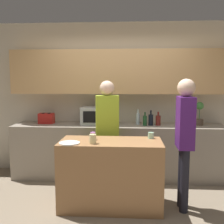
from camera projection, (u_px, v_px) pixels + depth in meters
name	position (u px, v px, depth m)	size (l,w,h in m)	color
ground_plane	(114.00, 218.00, 3.22)	(14.00, 14.00, 0.00)	#7F705B
back_wall	(119.00, 88.00, 4.68)	(6.40, 0.40, 2.70)	beige
back_counter	(118.00, 151.00, 4.54)	(3.60, 0.62, 0.92)	gray
kitchen_island	(111.00, 174.00, 3.47)	(1.33, 0.61, 0.90)	#996B42
microwave	(97.00, 115.00, 4.55)	(0.52, 0.39, 0.30)	#B7BABC
toaster	(46.00, 118.00, 4.62)	(0.26, 0.16, 0.18)	#B21E19
potted_plant	(199.00, 114.00, 4.44)	(0.14, 0.14, 0.40)	brown
bottle_0	(138.00, 119.00, 4.52)	(0.07, 0.07, 0.26)	silver
bottle_1	(145.00, 120.00, 4.40)	(0.07, 0.07, 0.23)	#194723
bottle_2	(151.00, 120.00, 4.43)	(0.08, 0.08, 0.25)	black
bottle_3	(158.00, 120.00, 4.42)	(0.08, 0.08, 0.23)	maroon
plate_on_island	(69.00, 143.00, 3.27)	(0.26, 0.26, 0.01)	white
cup_0	(151.00, 135.00, 3.55)	(0.08, 0.08, 0.08)	#A0D4AE
cup_1	(93.00, 139.00, 3.27)	(0.09, 0.09, 0.12)	beige
cup_2	(93.00, 136.00, 3.48)	(0.07, 0.07, 0.10)	#B771C0
person_left	(185.00, 133.00, 3.33)	(0.22, 0.34, 1.70)	black
person_center	(107.00, 126.00, 3.97)	(0.37, 0.24, 1.68)	black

